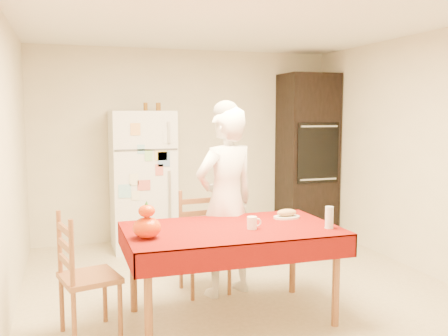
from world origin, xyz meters
name	(u,v)px	position (x,y,z in m)	size (l,w,h in m)	color
floor	(244,293)	(0.00, 0.00, 0.00)	(4.50, 4.50, 0.00)	tan
room_shell	(245,119)	(0.00, 0.00, 1.62)	(4.02, 4.52, 2.51)	beige
refrigerator	(142,180)	(-0.65, 1.88, 0.85)	(0.75, 0.74, 1.70)	white
oven_cabinet	(307,155)	(1.63, 1.93, 1.10)	(0.70, 0.62, 2.20)	black
dining_table	(231,236)	(-0.30, -0.50, 0.69)	(1.70, 1.00, 0.76)	brown
chair_far	(202,237)	(-0.34, 0.22, 0.51)	(0.45, 0.43, 0.95)	brown
chair_left	(81,272)	(-1.47, -0.49, 0.51)	(0.49, 0.50, 0.95)	brown
seated_woman	(226,202)	(-0.16, 0.04, 0.87)	(0.63, 0.41, 1.73)	white
coffee_mug	(252,223)	(-0.16, -0.61, 0.81)	(0.08, 0.08, 0.10)	white
pumpkin_lower	(147,228)	(-1.00, -0.63, 0.84)	(0.21, 0.21, 0.16)	red
pumpkin_upper	(147,211)	(-1.00, -0.63, 0.97)	(0.12, 0.12, 0.09)	#E16105
wine_glass	(329,217)	(0.44, -0.77, 0.85)	(0.07, 0.07, 0.18)	silver
bread_plate	(287,217)	(0.28, -0.32, 0.77)	(0.24, 0.24, 0.02)	silver
bread_loaf	(287,213)	(0.28, -0.32, 0.81)	(0.18, 0.10, 0.06)	tan
spice_jar_left	(146,107)	(-0.59, 1.93, 1.75)	(0.05, 0.05, 0.10)	brown
spice_jar_mid	(158,107)	(-0.43, 1.93, 1.75)	(0.05, 0.05, 0.10)	brown
spice_jar_right	(159,107)	(-0.43, 1.93, 1.75)	(0.05, 0.05, 0.10)	brown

